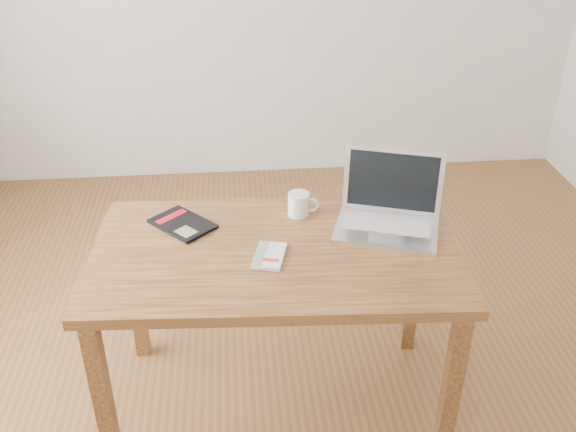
{
  "coord_description": "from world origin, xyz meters",
  "views": [
    {
      "loc": [
        -0.28,
        -2.08,
        2.0
      ],
      "look_at": [
        -0.09,
        -0.12,
        0.85
      ],
      "focal_mm": 40.0,
      "sensor_mm": 36.0,
      "label": 1
    }
  ],
  "objects": [
    {
      "name": "black_guidebook",
      "position": [
        -0.48,
        0.02,
        0.76
      ],
      "size": [
        0.27,
        0.28,
        0.01
      ],
      "rotation": [
        0.0,
        0.0,
        0.75
      ],
      "color": "black",
      "rests_on": "desk"
    },
    {
      "name": "desk",
      "position": [
        -0.14,
        -0.18,
        0.66
      ],
      "size": [
        1.35,
        0.82,
        0.75
      ],
      "rotation": [
        0.0,
        0.0,
        -0.06
      ],
      "color": "brown",
      "rests_on": "ground"
    },
    {
      "name": "laptop",
      "position": [
        0.29,
        -0.05,
        0.81
      ],
      "size": [
        0.45,
        0.4,
        0.26
      ],
      "rotation": [
        0.0,
        0.0,
        -0.33
      ],
      "color": "silver",
      "rests_on": "desk"
    },
    {
      "name": "white_guidebook",
      "position": [
        -0.17,
        -0.22,
        0.76
      ],
      "size": [
        0.14,
        0.19,
        0.01
      ],
      "rotation": [
        0.0,
        0.0,
        -0.25
      ],
      "color": "silver",
      "rests_on": "desk"
    },
    {
      "name": "room",
      "position": [
        -0.07,
        0.0,
        1.36
      ],
      "size": [
        4.04,
        4.04,
        2.7
      ],
      "color": "brown",
      "rests_on": "ground"
    },
    {
      "name": "coffee_mug",
      "position": [
        -0.03,
        0.07,
        0.8
      ],
      "size": [
        0.12,
        0.08,
        0.09
      ],
      "rotation": [
        0.0,
        0.0,
        -0.25
      ],
      "color": "white",
      "rests_on": "desk"
    }
  ]
}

